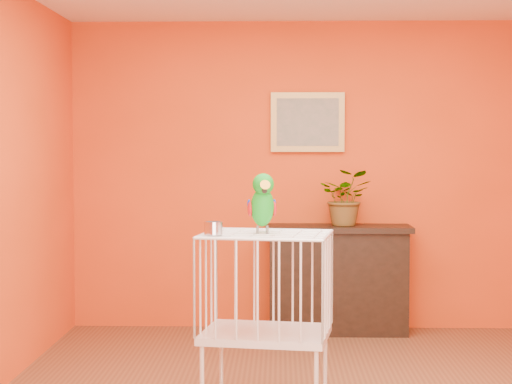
{
  "coord_description": "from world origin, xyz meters",
  "views": [
    {
      "loc": [
        -0.23,
        -5.0,
        1.54
      ],
      "look_at": [
        -0.36,
        -0.31,
        1.29
      ],
      "focal_mm": 60.0,
      "sensor_mm": 36.0,
      "label": 1
    }
  ],
  "objects": [
    {
      "name": "potted_plant",
      "position": [
        0.32,
        2.02,
        1.07
      ],
      "size": [
        0.49,
        0.53,
        0.36
      ],
      "primitive_type": "imported",
      "rotation": [
        0.0,
        0.0,
        -0.17
      ],
      "color": "#26722D",
      "rests_on": "console_cabinet"
    },
    {
      "name": "feed_cup",
      "position": [
        -0.59,
        -0.41,
        1.1
      ],
      "size": [
        0.1,
        0.1,
        0.07
      ],
      "primitive_type": "cylinder",
      "color": "silver",
      "rests_on": "birdcage"
    },
    {
      "name": "room_shell",
      "position": [
        0.0,
        0.0,
        1.58
      ],
      "size": [
        4.5,
        4.5,
        4.5
      ],
      "color": "#EB4B16",
      "rests_on": "ground"
    },
    {
      "name": "birdcage",
      "position": [
        -0.31,
        -0.29,
        0.55
      ],
      "size": [
        0.76,
        0.63,
        1.06
      ],
      "rotation": [
        0.0,
        0.0,
        -0.15
      ],
      "color": "silver",
      "rests_on": "ground"
    },
    {
      "name": "console_cabinet",
      "position": [
        0.25,
        2.04,
        0.45
      ],
      "size": [
        1.2,
        0.43,
        0.89
      ],
      "color": "black",
      "rests_on": "ground"
    },
    {
      "name": "parrot",
      "position": [
        -0.33,
        -0.3,
        1.23
      ],
      "size": [
        0.17,
        0.3,
        0.34
      ],
      "rotation": [
        0.0,
        0.0,
        0.15
      ],
      "color": "#59544C",
      "rests_on": "birdcage"
    },
    {
      "name": "framed_picture",
      "position": [
        0.0,
        2.22,
        1.75
      ],
      "size": [
        0.62,
        0.04,
        0.5
      ],
      "color": "#A37A3A",
      "rests_on": "room_shell"
    }
  ]
}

